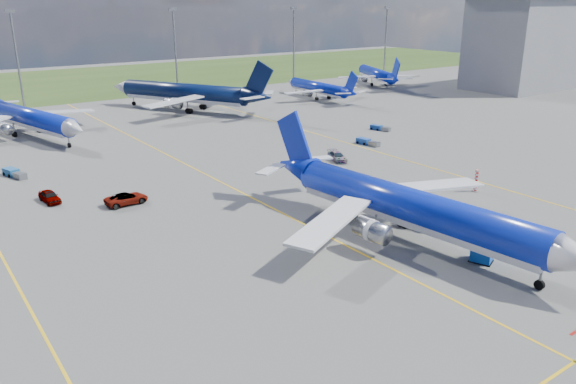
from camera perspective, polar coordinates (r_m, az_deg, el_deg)
ground at (r=56.49m, az=9.09°, el=-6.99°), size 400.00×400.00×0.00m
grass_strip at (r=190.77m, az=-24.65°, el=9.80°), size 400.00×80.00×0.01m
taxiway_lines at (r=77.11m, az=-5.30°, el=0.32°), size 60.25×160.00×0.02m
floodlight_masts at (r=153.34m, az=-18.38°, el=13.48°), size 202.20×0.50×22.70m
terminal_building at (r=183.69m, az=23.64°, el=13.78°), size 42.00×22.00×26.00m
warning_post at (r=79.52m, az=18.59°, el=1.10°), size 0.50×0.50×3.00m
bg_jet_nnw at (r=117.46m, az=-24.41°, el=5.15°), size 38.51×45.33×10.28m
bg_jet_n at (r=135.72m, az=-10.38°, el=8.17°), size 52.93×57.19×12.04m
bg_jet_ne at (r=150.48m, az=3.07°, el=9.47°), size 25.50×32.64×8.26m
bg_jet_ene at (r=177.87m, az=8.94°, el=10.72°), size 39.42×43.64×9.32m
main_airliner at (r=61.73m, az=12.20°, el=-4.88°), size 36.60×45.66×11.16m
uld_container at (r=58.69m, az=19.08°, el=-5.99°), size 2.16×2.38×1.55m
service_car_a at (r=77.75m, az=-23.06°, el=-0.42°), size 2.18×4.55×1.50m
service_car_b at (r=73.68m, az=-16.09°, el=-0.65°), size 5.49×2.72×1.50m
service_car_c at (r=90.69m, az=5.02°, el=3.61°), size 3.25×5.17×1.40m
baggage_tug_w at (r=101.64m, az=8.04°, el=5.04°), size 1.83×4.77×1.04m
baggage_tug_c at (r=91.34m, az=-26.06°, el=1.72°), size 2.61×5.00×1.09m
baggage_tug_e at (r=113.74m, az=9.30°, el=6.43°), size 2.12×4.39×0.95m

